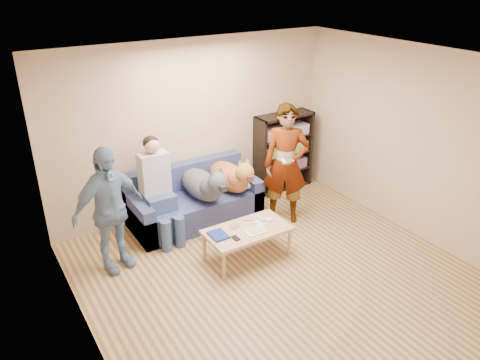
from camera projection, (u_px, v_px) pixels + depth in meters
ground at (293, 288)px, 5.57m from camera, size 5.00×5.00×0.00m
ceiling at (306, 69)px, 4.47m from camera, size 5.00×5.00×0.00m
wall_back at (194, 127)px, 6.95m from camera, size 4.50×0.00×4.50m
wall_left at (89, 252)px, 3.94m from camera, size 0.00×5.00×5.00m
wall_right at (435, 150)px, 6.10m from camera, size 0.00×5.00×5.00m
blanket at (245, 183)px, 7.07m from camera, size 0.38×0.33×0.13m
person_standing_right at (286, 165)px, 6.72m from camera, size 0.77×0.73×1.78m
person_standing_left at (109, 210)px, 5.63m from camera, size 1.02×0.63×1.63m
held_controller at (284, 161)px, 6.40m from camera, size 0.07×0.13×0.03m
notebook_blue at (218, 235)px, 5.84m from camera, size 0.20×0.26×0.03m
papers at (255, 231)px, 5.94m from camera, size 0.26×0.20×0.02m
magazine at (256, 229)px, 5.96m from camera, size 0.22×0.17×0.01m
camera_silver at (235, 226)px, 6.02m from camera, size 0.11×0.06×0.05m
controller_a at (261, 219)px, 6.20m from camera, size 0.04×0.13×0.03m
controller_b at (269, 220)px, 6.18m from camera, size 0.09×0.06×0.03m
headphone_cup_a at (261, 225)px, 6.07m from camera, size 0.07×0.07×0.02m
headphone_cup_b at (258, 222)px, 6.13m from camera, size 0.07×0.07×0.02m
pen_orange at (253, 235)px, 5.86m from camera, size 0.13×0.06×0.01m
pen_black at (248, 220)px, 6.19m from camera, size 0.13×0.08×0.01m
wallet at (236, 238)px, 5.78m from camera, size 0.07×0.12×0.02m
sofa at (194, 203)px, 6.94m from camera, size 1.90×0.85×0.82m
person_seated at (158, 185)px, 6.36m from camera, size 0.40×0.73×1.47m
dog_gray at (204, 184)px, 6.66m from camera, size 0.44×1.26×0.64m
dog_tan at (231, 176)px, 6.92m from camera, size 0.44×1.18×0.63m
coffee_table at (247, 232)px, 6.01m from camera, size 1.10×0.60×0.42m
bookshelf at (283, 150)px, 7.82m from camera, size 1.00×0.34×1.30m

